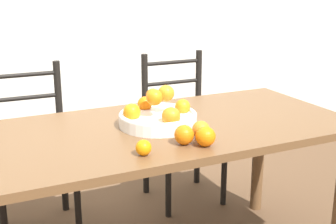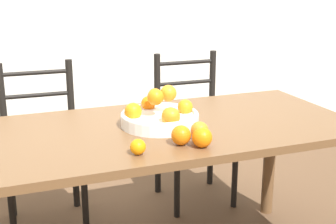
{
  "view_description": "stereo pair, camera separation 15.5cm",
  "coord_description": "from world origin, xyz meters",
  "px_view_note": "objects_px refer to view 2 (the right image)",
  "views": [
    {
      "loc": [
        -0.73,
        -1.81,
        1.39
      ],
      "look_at": [
        0.08,
        -0.09,
        0.83
      ],
      "focal_mm": 50.0,
      "sensor_mm": 36.0,
      "label": 1
    },
    {
      "loc": [
        -0.59,
        -1.87,
        1.39
      ],
      "look_at": [
        0.08,
        -0.09,
        0.83
      ],
      "focal_mm": 50.0,
      "sensor_mm": 36.0,
      "label": 2
    }
  ],
  "objects_px": {
    "chair_right": "(193,129)",
    "orange_loose_0": "(138,147)",
    "chair_left": "(42,147)",
    "orange_loose_3": "(200,130)",
    "orange_loose_2": "(202,137)",
    "fruit_bowl": "(160,115)",
    "orange_loose_1": "(181,135)"
  },
  "relations": [
    {
      "from": "chair_right",
      "to": "orange_loose_0",
      "type": "bearing_deg",
      "value": -122.82
    },
    {
      "from": "fruit_bowl",
      "to": "orange_loose_0",
      "type": "distance_m",
      "value": 0.36
    },
    {
      "from": "orange_loose_0",
      "to": "chair_left",
      "type": "height_order",
      "value": "chair_left"
    },
    {
      "from": "chair_left",
      "to": "chair_right",
      "type": "relative_size",
      "value": 1.0
    },
    {
      "from": "orange_loose_0",
      "to": "orange_loose_3",
      "type": "xyz_separation_m",
      "value": [
        0.29,
        0.07,
        0.01
      ]
    },
    {
      "from": "orange_loose_0",
      "to": "chair_left",
      "type": "xyz_separation_m",
      "value": [
        -0.26,
        0.98,
        -0.31
      ]
    },
    {
      "from": "fruit_bowl",
      "to": "chair_right",
      "type": "relative_size",
      "value": 0.38
    },
    {
      "from": "chair_left",
      "to": "chair_right",
      "type": "bearing_deg",
      "value": 1.66
    },
    {
      "from": "orange_loose_0",
      "to": "orange_loose_3",
      "type": "relative_size",
      "value": 0.81
    },
    {
      "from": "fruit_bowl",
      "to": "chair_left",
      "type": "relative_size",
      "value": 0.38
    },
    {
      "from": "orange_loose_2",
      "to": "chair_right",
      "type": "height_order",
      "value": "chair_right"
    },
    {
      "from": "fruit_bowl",
      "to": "orange_loose_1",
      "type": "xyz_separation_m",
      "value": [
        -0.0,
        -0.26,
        -0.01
      ]
    },
    {
      "from": "orange_loose_0",
      "to": "orange_loose_2",
      "type": "relative_size",
      "value": 0.75
    },
    {
      "from": "fruit_bowl",
      "to": "chair_right",
      "type": "xyz_separation_m",
      "value": [
        0.46,
        0.67,
        -0.33
      ]
    },
    {
      "from": "orange_loose_1",
      "to": "orange_loose_2",
      "type": "bearing_deg",
      "value": -38.57
    },
    {
      "from": "orange_loose_2",
      "to": "chair_left",
      "type": "xyz_separation_m",
      "value": [
        -0.52,
        0.99,
        -0.32
      ]
    },
    {
      "from": "chair_right",
      "to": "fruit_bowl",
      "type": "bearing_deg",
      "value": -123.35
    },
    {
      "from": "orange_loose_3",
      "to": "chair_right",
      "type": "height_order",
      "value": "chair_right"
    },
    {
      "from": "chair_right",
      "to": "orange_loose_2",
      "type": "bearing_deg",
      "value": -110.87
    },
    {
      "from": "fruit_bowl",
      "to": "orange_loose_2",
      "type": "xyz_separation_m",
      "value": [
        0.06,
        -0.32,
        -0.01
      ]
    },
    {
      "from": "orange_loose_3",
      "to": "chair_left",
      "type": "distance_m",
      "value": 1.1
    },
    {
      "from": "chair_left",
      "to": "chair_right",
      "type": "xyz_separation_m",
      "value": [
        0.92,
        0.0,
        0.0
      ]
    },
    {
      "from": "orange_loose_3",
      "to": "orange_loose_0",
      "type": "bearing_deg",
      "value": -165.43
    },
    {
      "from": "orange_loose_2",
      "to": "chair_left",
      "type": "bearing_deg",
      "value": 117.78
    },
    {
      "from": "orange_loose_0",
      "to": "orange_loose_2",
      "type": "distance_m",
      "value": 0.26
    },
    {
      "from": "orange_loose_2",
      "to": "chair_right",
      "type": "distance_m",
      "value": 1.12
    },
    {
      "from": "fruit_bowl",
      "to": "orange_loose_2",
      "type": "distance_m",
      "value": 0.32
    },
    {
      "from": "fruit_bowl",
      "to": "chair_left",
      "type": "bearing_deg",
      "value": 124.32
    },
    {
      "from": "orange_loose_1",
      "to": "chair_right",
      "type": "xyz_separation_m",
      "value": [
        0.47,
        0.94,
        -0.32
      ]
    },
    {
      "from": "fruit_bowl",
      "to": "orange_loose_2",
      "type": "bearing_deg",
      "value": -78.94
    },
    {
      "from": "fruit_bowl",
      "to": "chair_right",
      "type": "distance_m",
      "value": 0.88
    },
    {
      "from": "orange_loose_1",
      "to": "chair_left",
      "type": "relative_size",
      "value": 0.09
    }
  ]
}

